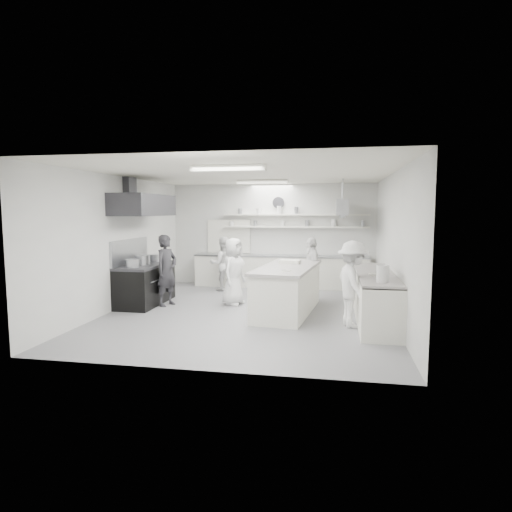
% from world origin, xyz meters
% --- Properties ---
extents(floor, '(6.00, 7.00, 0.02)m').
position_xyz_m(floor, '(0.00, 0.00, -0.01)').
color(floor, gray).
rests_on(floor, ground).
extents(ceiling, '(6.00, 7.00, 0.02)m').
position_xyz_m(ceiling, '(0.00, 0.00, 3.01)').
color(ceiling, silver).
rests_on(ceiling, wall_back).
extents(wall_back, '(6.00, 0.04, 3.00)m').
position_xyz_m(wall_back, '(0.00, 3.50, 1.50)').
color(wall_back, silver).
rests_on(wall_back, floor).
extents(wall_front, '(6.00, 0.04, 3.00)m').
position_xyz_m(wall_front, '(0.00, -3.50, 1.50)').
color(wall_front, silver).
rests_on(wall_front, floor).
extents(wall_left, '(0.04, 7.00, 3.00)m').
position_xyz_m(wall_left, '(-3.00, 0.00, 1.50)').
color(wall_left, silver).
rests_on(wall_left, floor).
extents(wall_right, '(0.04, 7.00, 3.00)m').
position_xyz_m(wall_right, '(3.00, 0.00, 1.50)').
color(wall_right, silver).
rests_on(wall_right, floor).
extents(stove, '(0.80, 1.80, 0.90)m').
position_xyz_m(stove, '(-2.60, 0.40, 0.45)').
color(stove, black).
rests_on(stove, floor).
extents(exhaust_hood, '(0.85, 2.00, 0.50)m').
position_xyz_m(exhaust_hood, '(-2.60, 0.40, 2.35)').
color(exhaust_hood, '#313036').
rests_on(exhaust_hood, wall_left).
extents(back_counter, '(5.00, 0.60, 0.92)m').
position_xyz_m(back_counter, '(0.30, 3.20, 0.46)').
color(back_counter, white).
rests_on(back_counter, floor).
extents(shelf_lower, '(4.20, 0.26, 0.04)m').
position_xyz_m(shelf_lower, '(0.70, 3.37, 1.75)').
color(shelf_lower, white).
rests_on(shelf_lower, wall_back).
extents(shelf_upper, '(4.20, 0.26, 0.04)m').
position_xyz_m(shelf_upper, '(0.70, 3.37, 2.10)').
color(shelf_upper, white).
rests_on(shelf_upper, wall_back).
extents(pass_through_window, '(1.30, 0.04, 1.00)m').
position_xyz_m(pass_through_window, '(-1.30, 3.48, 1.45)').
color(pass_through_window, black).
rests_on(pass_through_window, wall_back).
extents(wall_clock, '(0.32, 0.05, 0.32)m').
position_xyz_m(wall_clock, '(0.20, 3.46, 2.45)').
color(wall_clock, silver).
rests_on(wall_clock, wall_back).
extents(right_counter, '(0.74, 3.30, 0.94)m').
position_xyz_m(right_counter, '(2.65, -0.20, 0.47)').
color(right_counter, white).
rests_on(right_counter, floor).
extents(pot_rack, '(0.30, 1.60, 0.40)m').
position_xyz_m(pot_rack, '(2.00, 2.40, 2.30)').
color(pot_rack, '#9C9EA6').
rests_on(pot_rack, ceiling).
extents(light_fixture_front, '(1.30, 0.25, 0.10)m').
position_xyz_m(light_fixture_front, '(0.00, -1.80, 2.94)').
color(light_fixture_front, white).
rests_on(light_fixture_front, ceiling).
extents(light_fixture_rear, '(1.30, 0.25, 0.10)m').
position_xyz_m(light_fixture_rear, '(0.00, 1.80, 2.94)').
color(light_fixture_rear, white).
rests_on(light_fixture_rear, ceiling).
extents(prep_island, '(1.29, 2.74, 0.98)m').
position_xyz_m(prep_island, '(0.83, 0.15, 0.49)').
color(prep_island, white).
rests_on(prep_island, floor).
extents(stove_pot, '(0.36, 0.36, 0.28)m').
position_xyz_m(stove_pot, '(-2.60, 0.27, 1.05)').
color(stove_pot, '#9C9EA6').
rests_on(stove_pot, stove).
extents(cook_stove, '(0.59, 0.71, 1.66)m').
position_xyz_m(cook_stove, '(-2.02, 0.33, 0.83)').
color(cook_stove, '#28272C').
rests_on(cook_stove, floor).
extents(cook_back, '(0.90, 0.81, 1.50)m').
position_xyz_m(cook_back, '(-1.22, 2.42, 0.75)').
color(cook_back, white).
rests_on(cook_back, floor).
extents(cook_island_left, '(0.68, 0.88, 1.58)m').
position_xyz_m(cook_island_left, '(-0.51, 0.71, 0.79)').
color(cook_island_left, white).
rests_on(cook_island_left, floor).
extents(cook_island_right, '(0.60, 0.98, 1.57)m').
position_xyz_m(cook_island_right, '(1.28, 1.47, 0.78)').
color(cook_island_right, white).
rests_on(cook_island_right, floor).
extents(cook_right, '(0.90, 1.20, 1.65)m').
position_xyz_m(cook_right, '(2.17, -0.79, 0.83)').
color(cook_right, white).
rests_on(cook_right, floor).
extents(bowl_island_a, '(0.25, 0.25, 0.06)m').
position_xyz_m(bowl_island_a, '(0.97, 0.54, 1.00)').
color(bowl_island_a, '#9C9EA6').
rests_on(bowl_island_a, prep_island).
extents(bowl_island_b, '(0.21, 0.21, 0.06)m').
position_xyz_m(bowl_island_b, '(0.90, -0.64, 1.01)').
color(bowl_island_b, white).
rests_on(bowl_island_b, prep_island).
extents(bowl_right, '(0.26, 0.26, 0.06)m').
position_xyz_m(bowl_right, '(2.60, -0.56, 0.97)').
color(bowl_right, white).
rests_on(bowl_right, right_counter).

